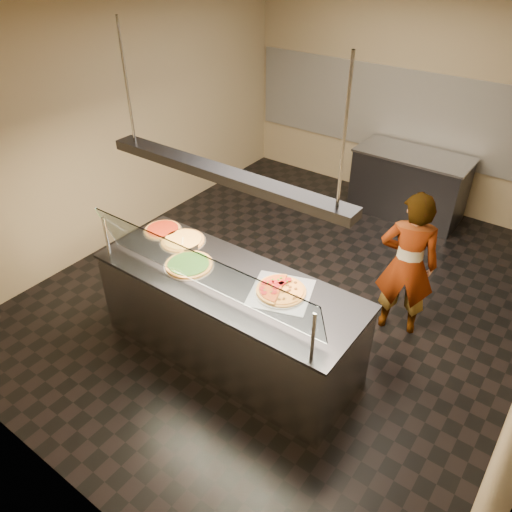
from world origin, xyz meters
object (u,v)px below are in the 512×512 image
Objects in this scene: pizza_cheese at (183,240)px; serving_counter at (229,317)px; sneeze_guard at (200,270)px; perforated_tray at (281,292)px; pizza_tomato at (163,229)px; pizza_spatula at (186,244)px; prep_table at (409,184)px; half_pizza_pepperoni at (272,285)px; heat_lamp_housing at (223,174)px; pizza_spinach at (189,264)px; half_pizza_sausage at (291,294)px; worker at (407,265)px.

serving_counter is at bearing -16.25° from pizza_cheese.
sneeze_guard is 3.57× the size of perforated_tray.
pizza_tomato is at bearing 166.86° from serving_counter.
prep_table is (0.94, 3.56, -0.49)m from pizza_spatula.
pizza_cheese is 3.69m from prep_table.
half_pizza_pepperoni is 0.20× the size of heat_lamp_housing.
perforated_tray is 1.38× the size of pizza_spinach.
half_pizza_pepperoni is at bearing -179.89° from half_pizza_sausage.
serving_counter is 0.83m from sneeze_guard.
worker is (1.82, 1.18, -0.17)m from pizza_spatula.
pizza_spatula is at bearing -104.82° from prep_table.
half_pizza_sausage is at bearing 9.76° from pizza_spinach.
pizza_spatula is 0.18× the size of worker.
pizza_spinach reaches higher than pizza_tomato.
worker is (0.88, -2.37, 0.33)m from prep_table.
sneeze_guard reaches higher than prep_table.
half_pizza_sausage is at bearing 0.11° from half_pizza_pepperoni.
perforated_tray is at bearing -4.67° from pizza_cheese.
half_pizza_sausage is 1.26m from pizza_spatula.
half_pizza_pepperoni is (-0.10, -0.00, 0.03)m from perforated_tray.
pizza_cheese is at bearing -106.38° from prep_table.
pizza_tomato is at bearing -111.12° from prep_table.
half_pizza_sausage is at bearing 10.87° from heat_lamp_housing.
pizza_tomato is (-1.06, 0.59, -0.28)m from sneeze_guard.
serving_counter is at bearing -90.00° from heat_lamp_housing.
serving_counter is 1.19m from pizza_tomato.
serving_counter is 3.94× the size of perforated_tray.
pizza_tomato is at bearing 175.48° from half_pizza_sausage.
perforated_tray is 0.28× the size of heat_lamp_housing.
pizza_cheese is at bearing -5.43° from pizza_tomato.
heat_lamp_housing is at bearing 30.22° from worker.
pizza_spatula reaches higher than pizza_spinach.
heat_lamp_housing is (-0.50, -0.12, 1.01)m from perforated_tray.
worker reaches higher than pizza_spinach.
worker is at bearing 55.48° from sneeze_guard.
pizza_cheese is at bearing 143.06° from sneeze_guard.
serving_counter is 5.46× the size of half_pizza_sausage.
pizza_spinach reaches higher than pizza_cheese.
serving_counter is 1.61× the size of worker.
half_pizza_pepperoni reaches higher than pizza_spinach.
sneeze_guard is 0.87m from pizza_spatula.
half_pizza_pepperoni reaches higher than pizza_spatula.
heat_lamp_housing reaches higher than pizza_tomato.
half_pizza_pepperoni is 0.99× the size of pizza_spinach.
half_pizza_sausage is 1.68× the size of pizza_spatula.
sneeze_guard is (0.00, -0.34, 0.76)m from serving_counter.
pizza_spinach is at bearing -39.63° from pizza_cheese.
pizza_cheese is at bearing 175.33° from perforated_tray.
pizza_cheese is 1.27m from heat_lamp_housing.
half_pizza_sausage reaches higher than pizza_spinach.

